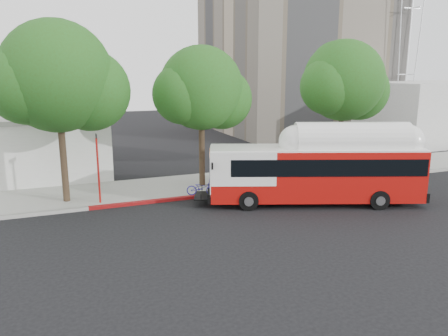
# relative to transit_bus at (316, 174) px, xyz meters

# --- Properties ---
(ground) EXTENTS (120.00, 120.00, 0.00)m
(ground) POSITION_rel_transit_bus_xyz_m (-3.69, -0.52, -1.68)
(ground) COLOR black
(ground) RESTS_ON ground
(sidewalk) EXTENTS (60.00, 5.00, 0.15)m
(sidewalk) POSITION_rel_transit_bus_xyz_m (-3.69, 5.98, -1.60)
(sidewalk) COLOR gray
(sidewalk) RESTS_ON ground
(curb_strip) EXTENTS (60.00, 0.30, 0.15)m
(curb_strip) POSITION_rel_transit_bus_xyz_m (-3.69, 3.38, -1.60)
(curb_strip) COLOR gray
(curb_strip) RESTS_ON ground
(red_curb_segment) EXTENTS (10.00, 0.32, 0.16)m
(red_curb_segment) POSITION_rel_transit_bus_xyz_m (-6.69, 3.38, -1.60)
(red_curb_segment) COLOR maroon
(red_curb_segment) RESTS_ON ground
(street_tree_left) EXTENTS (6.67, 5.80, 9.74)m
(street_tree_left) POSITION_rel_transit_bus_xyz_m (-12.22, 5.04, 4.93)
(street_tree_left) COLOR #2D2116
(street_tree_left) RESTS_ON ground
(street_tree_mid) EXTENTS (5.75, 5.00, 8.62)m
(street_tree_mid) POSITION_rel_transit_bus_xyz_m (-4.28, 5.54, 4.23)
(street_tree_mid) COLOR #2D2116
(street_tree_mid) RESTS_ON ground
(street_tree_right) EXTENTS (6.21, 5.40, 9.18)m
(street_tree_right) POSITION_rel_transit_bus_xyz_m (5.75, 5.34, 4.58)
(street_tree_right) COLOR #2D2116
(street_tree_right) RESTS_ON ground
(horizon_block) EXTENTS (20.00, 12.00, 6.00)m
(horizon_block) POSITION_rel_transit_bus_xyz_m (26.31, 15.48, 1.32)
(horizon_block) COLOR silver
(horizon_block) RESTS_ON ground
(transit_bus) EXTENTS (12.12, 6.22, 3.59)m
(transit_bus) POSITION_rel_transit_bus_xyz_m (0.00, 0.00, 0.00)
(transit_bus) COLOR #A90F0B
(transit_bus) RESTS_ON ground
(signal_pole) EXTENTS (0.11, 0.37, 3.90)m
(signal_pole) POSITION_rel_transit_bus_xyz_m (-11.02, 3.98, 0.32)
(signal_pole) COLOR #A91612
(signal_pole) RESTS_ON ground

